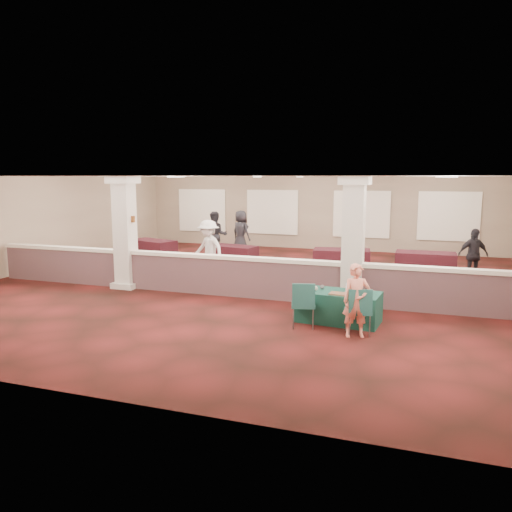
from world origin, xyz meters
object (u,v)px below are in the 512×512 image
(near_table, at_px, (339,307))
(attendee_b, at_px, (209,249))
(attendee_d, at_px, (241,232))
(far_table_back_left, at_px, (153,249))
(far_table_front_left, at_px, (167,264))
(far_table_front_center, at_px, (341,260))
(conf_chair_main, at_px, (359,308))
(conf_chair_side, at_px, (303,301))
(attendee_c, at_px, (473,255))
(far_table_back_right, at_px, (425,264))
(attendee_a, at_px, (216,235))
(woman, at_px, (356,301))
(far_table_front_right, at_px, (430,283))
(far_table_back_center, at_px, (234,255))

(near_table, distance_m, attendee_b, 6.06)
(attendee_d, bearing_deg, far_table_back_left, 65.31)
(far_table_front_left, height_order, far_table_front_center, far_table_front_center)
(conf_chair_main, bearing_deg, conf_chair_side, 156.12)
(near_table, relative_size, attendee_b, 0.97)
(far_table_front_center, height_order, attendee_d, attendee_d)
(attendee_c, bearing_deg, far_table_back_left, 153.68)
(attendee_b, relative_size, attendee_c, 1.13)
(far_table_front_left, relative_size, attendee_d, 0.94)
(far_table_front_left, xyz_separation_m, far_table_back_right, (8.05, 2.57, 0.04))
(attendee_a, bearing_deg, woman, -73.92)
(conf_chair_main, bearing_deg, far_table_front_right, 53.56)
(far_table_front_right, bearing_deg, far_table_front_left, 177.68)
(conf_chair_side, height_order, attendee_a, attendee_a)
(attendee_a, distance_m, attendee_b, 3.55)
(far_table_front_left, xyz_separation_m, far_table_front_center, (5.35, 2.37, 0.04))
(conf_chair_main, xyz_separation_m, attendee_b, (-5.34, 4.49, 0.34))
(near_table, height_order, far_table_front_right, far_table_front_right)
(far_table_front_left, distance_m, attendee_b, 1.60)
(woman, bearing_deg, far_table_back_center, 107.03)
(far_table_front_center, height_order, far_table_front_right, far_table_front_center)
(far_table_front_center, xyz_separation_m, attendee_d, (-4.63, 2.59, 0.52))
(conf_chair_main, bearing_deg, attendee_d, 104.95)
(far_table_back_left, bearing_deg, near_table, -36.59)
(far_table_back_left, height_order, attendee_b, attendee_b)
(far_table_back_center, bearing_deg, far_table_front_left, -117.80)
(attendee_a, xyz_separation_m, attendee_c, (9.14, -1.27, -0.11))
(far_table_front_left, distance_m, attendee_d, 5.04)
(woman, height_order, far_table_front_right, woman)
(far_table_back_right, distance_m, attendee_b, 7.06)
(conf_chair_side, bearing_deg, far_table_back_left, 123.61)
(far_table_back_left, bearing_deg, attendee_a, 18.79)
(far_table_back_right, relative_size, attendee_b, 1.02)
(conf_chair_side, height_order, woman, woman)
(far_table_front_right, xyz_separation_m, far_table_back_left, (-10.27, 2.90, 0.03))
(conf_chair_side, height_order, far_table_back_left, conf_chair_side)
(woman, distance_m, attendee_b, 7.00)
(near_table, height_order, attendee_c, attendee_c)
(woman, height_order, attendee_c, attendee_c)
(conf_chair_side, height_order, attendee_c, attendee_c)
(conf_chair_main, xyz_separation_m, far_table_front_right, (1.38, 4.13, -0.24))
(woman, distance_m, far_table_front_right, 4.47)
(far_table_front_right, relative_size, attendee_a, 0.91)
(attendee_d, bearing_deg, far_table_back_center, 129.49)
(conf_chair_main, height_order, attendee_a, attendee_a)
(far_table_back_center, xyz_separation_m, attendee_b, (0.13, -2.54, 0.58))
(far_table_front_right, distance_m, attendee_a, 8.76)
(far_table_front_center, height_order, far_table_back_right, same)
(far_table_front_left, xyz_separation_m, attendee_a, (0.29, 3.37, 0.58))
(far_table_back_left, relative_size, attendee_d, 1.02)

